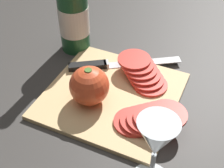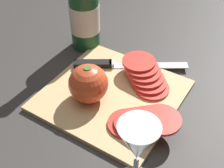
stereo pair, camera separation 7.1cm
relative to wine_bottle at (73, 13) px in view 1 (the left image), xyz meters
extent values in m
plane|color=#383533|center=(-0.16, 0.14, -0.11)|extent=(3.00, 3.00, 0.00)
cube|color=tan|center=(-0.18, 0.14, -0.10)|extent=(0.30, 0.29, 0.01)
cylinder|color=#194C28|center=(0.00, 0.00, -0.01)|extent=(0.08, 0.08, 0.19)
cylinder|color=white|center=(0.00, 0.00, -0.02)|extent=(0.08, 0.08, 0.08)
cylinder|color=silver|center=(-0.33, 0.31, -0.07)|extent=(0.01, 0.01, 0.08)
cone|color=silver|center=(-0.33, 0.31, 0.01)|extent=(0.07, 0.07, 0.08)
cone|color=#DBCC84|center=(-0.33, 0.31, -0.02)|extent=(0.02, 0.02, 0.03)
sphere|color=#DB4C28|center=(-0.14, 0.18, -0.05)|extent=(0.09, 0.09, 0.09)
cylinder|color=#47702D|center=(-0.14, 0.18, -0.01)|extent=(0.02, 0.02, 0.01)
cube|color=silver|center=(-0.20, 0.00, -0.10)|extent=(0.18, 0.13, 0.00)
cube|color=silver|center=(-0.12, 0.06, -0.09)|extent=(0.02, 0.03, 0.01)
cube|color=black|center=(-0.08, 0.08, -0.09)|extent=(0.09, 0.07, 0.01)
cylinder|color=red|center=(-0.25, 0.08, -0.09)|extent=(0.08, 0.08, 0.01)
cylinder|color=red|center=(-0.24, 0.07, -0.09)|extent=(0.08, 0.08, 0.01)
cylinder|color=red|center=(-0.23, 0.06, -0.08)|extent=(0.08, 0.08, 0.01)
cylinder|color=red|center=(-0.22, 0.06, -0.07)|extent=(0.08, 0.08, 0.01)
cylinder|color=red|center=(-0.20, 0.05, -0.07)|extent=(0.08, 0.08, 0.01)
cylinder|color=red|center=(-0.19, 0.04, -0.06)|extent=(0.08, 0.08, 0.01)
cylinder|color=red|center=(-0.25, 0.21, -0.09)|extent=(0.08, 0.08, 0.01)
cylinder|color=red|center=(-0.27, 0.20, -0.09)|extent=(0.08, 0.08, 0.01)
cylinder|color=red|center=(-0.28, 0.20, -0.08)|extent=(0.08, 0.08, 0.01)
cylinder|color=red|center=(-0.29, 0.19, -0.07)|extent=(0.08, 0.08, 0.01)
cylinder|color=red|center=(-0.31, 0.19, -0.07)|extent=(0.08, 0.08, 0.01)
cylinder|color=red|center=(-0.32, 0.18, -0.06)|extent=(0.08, 0.08, 0.01)
camera|label=1|loc=(-0.40, 0.62, 0.41)|focal=50.00mm
camera|label=2|loc=(-0.46, 0.59, 0.41)|focal=50.00mm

